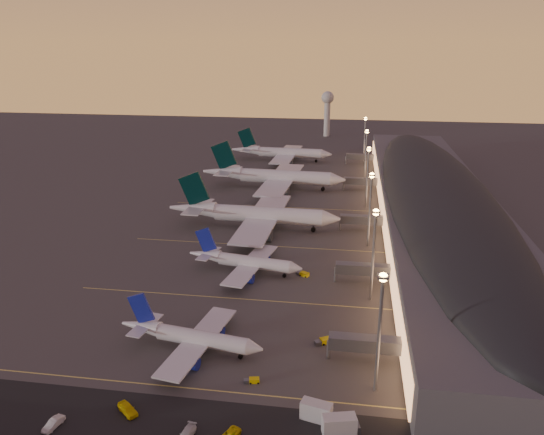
{
  "coord_description": "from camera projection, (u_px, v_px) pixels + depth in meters",
  "views": [
    {
      "loc": [
        29.05,
        -132.38,
        66.95
      ],
      "look_at": [
        2.0,
        45.0,
        7.0
      ],
      "focal_mm": 35.0,
      "sensor_mm": 36.0,
      "label": 1
    }
  ],
  "objects": [
    {
      "name": "ground",
      "position": [
        241.0,
        291.0,
        149.49
      ],
      "size": [
        700.0,
        700.0,
        0.0
      ],
      "primitive_type": "plane",
      "color": "#43403E"
    },
    {
      "name": "terminal_building",
      "position": [
        435.0,
        198.0,
        205.82
      ],
      "size": [
        56.35,
        255.0,
        17.46
      ],
      "color": "#504F54",
      "rests_on": "ground"
    },
    {
      "name": "service_van_a",
      "position": [
        53.0,
        424.0,
        96.42
      ],
      "size": [
        2.51,
        4.86,
        1.53
      ],
      "primitive_type": "imported",
      "rotation": [
        0.0,
        0.0,
        -0.2
      ],
      "color": "silver",
      "rests_on": "ground"
    },
    {
      "name": "service_lane",
      "position": [
        178.0,
        426.0,
        96.98
      ],
      "size": [
        260.0,
        16.0,
        0.01
      ],
      "color": "black",
      "rests_on": "ground"
    },
    {
      "name": "airliner_narrow_south",
      "position": [
        190.0,
        337.0,
        119.98
      ],
      "size": [
        35.05,
        31.63,
        12.53
      ],
      "rotation": [
        0.0,
        0.0,
        -0.16
      ],
      "color": "silver",
      "rests_on": "ground"
    },
    {
      "name": "airliner_narrow_north",
      "position": [
        245.0,
        262.0,
        160.59
      ],
      "size": [
        36.43,
        32.9,
        13.03
      ],
      "rotation": [
        0.0,
        0.0,
        -0.17
      ],
      "color": "silver",
      "rests_on": "ground"
    },
    {
      "name": "radar_tower",
      "position": [
        327.0,
        106.0,
        384.91
      ],
      "size": [
        9.0,
        9.0,
        32.5
      ],
      "color": "silver",
      "rests_on": "ground"
    },
    {
      "name": "service_van_c",
      "position": [
        187.0,
        434.0,
        93.86
      ],
      "size": [
        2.81,
        5.38,
        1.49
      ],
      "primitive_type": "imported",
      "rotation": [
        0.0,
        0.0,
        -0.14
      ],
      "color": "silver",
      "rests_on": "ground"
    },
    {
      "name": "airliner_wide_near",
      "position": [
        253.0,
        214.0,
        197.79
      ],
      "size": [
        65.32,
        59.41,
        20.93
      ],
      "rotation": [
        0.0,
        0.0,
        -0.04
      ],
      "color": "silver",
      "rests_on": "ground"
    },
    {
      "name": "baggage_tug_a",
      "position": [
        252.0,
        380.0,
        109.19
      ],
      "size": [
        3.39,
        1.9,
        0.95
      ],
      "rotation": [
        0.0,
        0.0,
        0.2
      ],
      "color": "yellow",
      "rests_on": "ground"
    },
    {
      "name": "lane_markings",
      "position": [
        264.0,
        240.0,
        187.0
      ],
      "size": [
        90.0,
        180.36,
        0.0
      ],
      "color": "#D8C659",
      "rests_on": "ground"
    },
    {
      "name": "service_van_b",
      "position": [
        128.0,
        409.0,
        100.08
      ],
      "size": [
        5.37,
        4.94,
        1.78
      ],
      "primitive_type": "imported",
      "rotation": [
        0.0,
        0.0,
        0.88
      ],
      "color": "yellow",
      "rests_on": "ground"
    },
    {
      "name": "airliner_wide_mid",
      "position": [
        273.0,
        177.0,
        251.54
      ],
      "size": [
        69.16,
        63.05,
        22.13
      ],
      "rotation": [
        0.0,
        0.0,
        -0.06
      ],
      "color": "silver",
      "rests_on": "ground"
    },
    {
      "name": "catering_truck_b",
      "position": [
        341.0,
        426.0,
        94.46
      ],
      "size": [
        7.05,
        4.07,
        3.73
      ],
      "rotation": [
        0.0,
        0.0,
        0.25
      ],
      "color": "silver",
      "rests_on": "ground"
    },
    {
      "name": "service_van_d",
      "position": [
        229.0,
        435.0,
        93.71
      ],
      "size": [
        4.07,
        5.3,
        1.34
      ],
      "primitive_type": "imported",
      "rotation": [
        0.0,
        0.0,
        -0.44
      ],
      "color": "yellow",
      "rests_on": "ground"
    },
    {
      "name": "baggage_tug_b",
      "position": [
        324.0,
        341.0,
        123.25
      ],
      "size": [
        4.44,
        3.47,
        1.25
      ],
      "rotation": [
        0.0,
        0.0,
        0.51
      ],
      "color": "yellow",
      "rests_on": "ground"
    },
    {
      "name": "catering_truck_a",
      "position": [
        318.0,
        412.0,
        98.07
      ],
      "size": [
        6.73,
        3.89,
        3.56
      ],
      "rotation": [
        0.0,
        0.0,
        -0.25
      ],
      "color": "silver",
      "rests_on": "ground"
    },
    {
      "name": "airliner_wide_far",
      "position": [
        281.0,
        153.0,
        309.47
      ],
      "size": [
        59.43,
        54.13,
        19.02
      ],
      "rotation": [
        0.0,
        0.0,
        -0.05
      ],
      "color": "silver",
      "rests_on": "ground"
    },
    {
      "name": "light_masts",
      "position": [
        369.0,
        179.0,
        199.73
      ],
      "size": [
        2.2,
        217.2,
        25.9
      ],
      "color": "gray",
      "rests_on": "ground"
    },
    {
      "name": "baggage_tug_c",
      "position": [
        303.0,
        274.0,
        158.82
      ],
      "size": [
        4.24,
        3.23,
        1.19
      ],
      "rotation": [
        0.0,
        0.0,
        -0.48
      ],
      "color": "yellow",
      "rests_on": "ground"
    }
  ]
}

